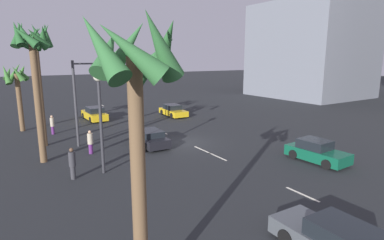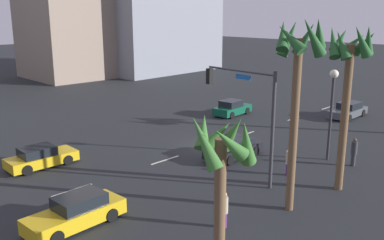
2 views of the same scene
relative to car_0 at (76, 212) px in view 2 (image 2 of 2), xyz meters
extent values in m
plane|color=#232628|center=(-13.36, -3.77, -0.67)|extent=(220.00, 220.00, 0.00)
cube|color=silver|center=(-31.36, -3.77, -0.66)|extent=(2.42, 0.14, 0.01)
cube|color=silver|center=(-24.85, -3.77, -0.66)|extent=(2.02, 0.14, 0.01)
cube|color=silver|center=(-17.70, -3.77, -0.66)|extent=(2.03, 0.14, 0.01)
cube|color=silver|center=(-15.80, -3.77, -0.66)|extent=(2.08, 0.14, 0.01)
cube|color=silver|center=(-8.88, -3.77, -0.66)|extent=(2.45, 0.14, 0.01)
cube|color=silver|center=(-1.95, -3.77, -0.66)|extent=(2.49, 0.14, 0.01)
cube|color=gold|center=(0.07, 0.00, -0.15)|extent=(4.65, 1.84, 0.71)
cube|color=black|center=(-0.21, -0.01, 0.50)|extent=(2.25, 1.57, 0.58)
cylinder|color=black|center=(1.47, 0.85, -0.35)|extent=(0.65, 0.24, 0.64)
cylinder|color=black|center=(1.52, -0.77, -0.35)|extent=(0.65, 0.24, 0.64)
cylinder|color=black|center=(-1.38, 0.77, -0.35)|extent=(0.65, 0.24, 0.64)
cylinder|color=black|center=(-1.34, -0.84, -0.35)|extent=(0.65, 0.24, 0.64)
cube|color=gold|center=(-2.61, -8.52, -0.19)|extent=(4.38, 1.95, 0.62)
cube|color=black|center=(-2.35, -8.53, 0.40)|extent=(2.13, 1.65, 0.55)
cylinder|color=black|center=(-3.98, -9.30, -0.35)|extent=(0.65, 0.24, 0.64)
cylinder|color=black|center=(-3.91, -7.62, -0.35)|extent=(0.65, 0.24, 0.64)
cylinder|color=black|center=(-1.31, -9.41, -0.35)|extent=(0.65, 0.24, 0.64)
cylinder|color=black|center=(-1.24, -7.73, -0.35)|extent=(0.65, 0.24, 0.64)
cube|color=#0F5138|center=(-22.02, -8.76, -0.16)|extent=(4.04, 1.96, 0.70)
cube|color=black|center=(-21.79, -8.75, 0.49)|extent=(1.97, 1.65, 0.59)
cylinder|color=black|center=(-23.21, -9.65, -0.35)|extent=(0.65, 0.25, 0.64)
cylinder|color=black|center=(-23.29, -7.97, -0.35)|extent=(0.65, 0.25, 0.64)
cylinder|color=black|center=(-20.76, -9.54, -0.35)|extent=(0.65, 0.25, 0.64)
cylinder|color=black|center=(-20.83, -7.86, -0.35)|extent=(0.65, 0.25, 0.64)
cube|color=black|center=(-12.54, -0.93, -0.18)|extent=(4.35, 1.86, 0.66)
cube|color=black|center=(-12.79, -0.92, 0.38)|extent=(2.10, 1.59, 0.46)
cylinder|color=black|center=(-11.18, -0.13, -0.35)|extent=(0.64, 0.23, 0.64)
cylinder|color=black|center=(-11.22, -1.79, -0.35)|extent=(0.64, 0.23, 0.64)
cylinder|color=black|center=(-13.85, -0.07, -0.35)|extent=(0.64, 0.23, 0.64)
cylinder|color=black|center=(-13.89, -1.73, -0.35)|extent=(0.64, 0.23, 0.64)
cube|color=#474C51|center=(-28.83, -0.48, -0.18)|extent=(4.61, 1.87, 0.65)
cube|color=black|center=(-29.11, -0.48, 0.44)|extent=(2.22, 1.62, 0.59)
cylinder|color=black|center=(-27.40, 0.35, -0.35)|extent=(0.64, 0.23, 0.64)
cylinder|color=black|center=(-27.42, -1.36, -0.35)|extent=(0.64, 0.23, 0.64)
cylinder|color=black|center=(-30.24, 0.39, -0.35)|extent=(0.64, 0.23, 0.64)
cylinder|color=black|center=(-30.26, -1.31, -0.35)|extent=(0.64, 0.23, 0.64)
cylinder|color=#38383D|center=(-9.87, 3.87, 2.63)|extent=(0.20, 0.20, 6.59)
cylinder|color=#38383D|center=(-10.04, 1.40, 5.67)|extent=(0.46, 4.95, 0.12)
cube|color=black|center=(-10.21, -1.07, 5.10)|extent=(0.34, 0.34, 0.95)
sphere|color=#360503|center=(-10.23, -1.25, 5.39)|extent=(0.20, 0.20, 0.20)
sphere|color=orange|center=(-10.23, -1.25, 5.09)|extent=(0.20, 0.20, 0.20)
sphere|color=black|center=(-10.23, -1.25, 4.79)|extent=(0.20, 0.20, 0.20)
cube|color=#1959B2|center=(-10.03, 1.64, 5.35)|extent=(0.12, 1.10, 0.28)
cylinder|color=#2D2D33|center=(-16.56, 3.87, 2.07)|extent=(0.18, 0.18, 5.46)
sphere|color=#F2EACC|center=(-16.56, 3.87, 5.08)|extent=(0.56, 0.56, 0.56)
cylinder|color=#59266B|center=(-12.28, 3.53, -0.31)|extent=(0.40, 0.40, 0.72)
cylinder|color=#B2A58C|center=(-12.28, 3.53, 0.44)|extent=(0.53, 0.53, 0.78)
sphere|color=tan|center=(-12.28, 3.53, 0.94)|extent=(0.21, 0.21, 0.21)
cylinder|color=#333338|center=(-16.59, 5.61, -0.28)|extent=(0.35, 0.35, 0.77)
cylinder|color=#333338|center=(-16.59, 5.61, 0.53)|extent=(0.46, 0.46, 0.84)
sphere|color=brown|center=(-16.59, 5.61, 1.06)|extent=(0.23, 0.23, 0.23)
cylinder|color=#59266B|center=(-4.64, 4.95, -0.30)|extent=(0.35, 0.35, 0.72)
cylinder|color=#B2A58C|center=(-4.64, 4.95, 0.45)|extent=(0.46, 0.46, 0.79)
sphere|color=tan|center=(-4.64, 4.95, 0.95)|extent=(0.21, 0.21, 0.21)
cylinder|color=brown|center=(-12.46, 6.65, 3.32)|extent=(0.43, 0.43, 7.98)
cone|color=#235628|center=(-11.72, 6.51, 7.30)|extent=(0.77, 1.26, 1.59)
cone|color=#235628|center=(-12.03, 7.37, 7.51)|extent=(1.39, 1.14, 1.73)
cone|color=#235628|center=(-12.70, 7.42, 7.54)|extent=(1.39, 0.93, 1.67)
cone|color=#235628|center=(-13.18, 7.06, 7.37)|extent=(1.30, 1.70, 1.51)
cone|color=#235628|center=(-13.15, 6.39, 7.25)|extent=(1.03, 1.55, 1.42)
cone|color=#235628|center=(-12.60, 5.97, 7.47)|extent=(1.39, 0.82, 1.43)
cone|color=#235628|center=(-11.86, 5.97, 7.42)|extent=(1.51, 1.42, 1.80)
cylinder|color=brown|center=(-1.70, 7.17, 2.00)|extent=(0.43, 0.43, 5.34)
cone|color=#38702D|center=(-0.76, 7.27, 4.75)|extent=(0.71, 1.51, 1.91)
cone|color=#38702D|center=(-1.40, 7.80, 4.71)|extent=(1.49, 1.09, 1.38)
cone|color=#38702D|center=(-2.05, 8.00, 4.66)|extent=(1.42, 1.02, 1.87)
cone|color=#38702D|center=(-2.39, 7.11, 4.74)|extent=(0.66, 1.25, 1.48)
cone|color=#38702D|center=(-2.08, 6.69, 4.63)|extent=(1.34, 1.22, 1.27)
cone|color=#38702D|center=(-1.34, 6.67, 4.91)|extent=(1.29, 1.15, 1.32)
cylinder|color=brown|center=(-8.33, 6.07, 3.55)|extent=(0.40, 0.40, 8.43)
cone|color=#235628|center=(-7.54, 6.10, 7.80)|extent=(0.63, 1.59, 1.47)
cone|color=#235628|center=(-7.98, 6.92, 7.87)|extent=(1.57, 1.07, 1.86)
cone|color=#235628|center=(-8.65, 6.86, 7.99)|extent=(1.65, 1.10, 1.64)
cone|color=#235628|center=(-9.13, 5.92, 7.69)|extent=(0.77, 1.31, 1.70)
cone|color=#235628|center=(-8.72, 5.29, 7.71)|extent=(1.33, 1.04, 1.81)
cone|color=#235628|center=(-7.94, 5.44, 7.90)|extent=(1.38, 1.15, 1.54)
cube|color=gray|center=(-37.90, -38.56, 6.18)|extent=(20.03, 13.77, 13.68)
camera|label=1|loc=(-34.23, 8.70, 6.13)|focal=28.92mm
camera|label=2|loc=(9.13, 16.39, 8.95)|focal=40.12mm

